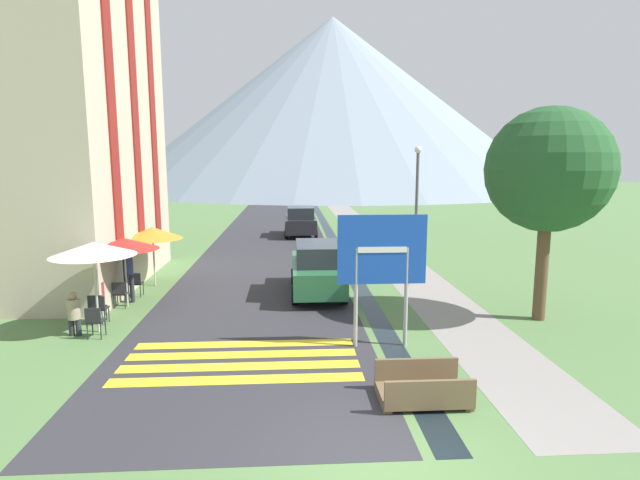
{
  "coord_description": "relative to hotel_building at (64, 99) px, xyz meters",
  "views": [
    {
      "loc": [
        -1.33,
        -7.0,
        4.61
      ],
      "look_at": [
        -0.31,
        10.0,
        1.9
      ],
      "focal_mm": 28.0,
      "sensor_mm": 36.0,
      "label": 1
    }
  ],
  "objects": [
    {
      "name": "ground_plane",
      "position": [
        9.39,
        8.0,
        -6.81
      ],
      "size": [
        160.0,
        160.0,
        0.0
      ],
      "primitive_type": "plane",
      "color": "#517542"
    },
    {
      "name": "road",
      "position": [
        6.89,
        18.0,
        -6.8
      ],
      "size": [
        6.4,
        60.0,
        0.01
      ],
      "color": "#2D2D33",
      "rests_on": "ground_plane"
    },
    {
      "name": "footpath",
      "position": [
        12.99,
        18.0,
        -6.8
      ],
      "size": [
        2.2,
        60.0,
        0.01
      ],
      "color": "gray",
      "rests_on": "ground_plane"
    },
    {
      "name": "drainage_channel",
      "position": [
        10.59,
        18.0,
        -6.8
      ],
      "size": [
        0.6,
        60.0,
        0.0
      ],
      "color": "black",
      "rests_on": "ground_plane"
    },
    {
      "name": "crosswalk_marking",
      "position": [
        6.89,
        -7.87,
        -6.8
      ],
      "size": [
        5.44,
        2.54,
        0.01
      ],
      "color": "yellow",
      "rests_on": "ground_plane"
    },
    {
      "name": "mountain_distant",
      "position": [
        15.44,
        68.02,
        7.32
      ],
      "size": [
        72.39,
        72.39,
        28.25
      ],
      "color": "gray",
      "rests_on": "ground_plane"
    },
    {
      "name": "hotel_building",
      "position": [
        0.0,
        0.0,
        0.0
      ],
      "size": [
        5.37,
        9.3,
        12.71
      ],
      "color": "#BCAD93",
      "rests_on": "ground_plane"
    },
    {
      "name": "road_sign",
      "position": [
        10.3,
        -7.13,
        -4.59
      ],
      "size": [
        2.19,
        0.11,
        3.32
      ],
      "color": "#9E9EA3",
      "rests_on": "ground_plane"
    },
    {
      "name": "footbridge",
      "position": [
        10.59,
        -10.06,
        -6.58
      ],
      "size": [
        1.7,
        1.1,
        0.65
      ],
      "color": "brown",
      "rests_on": "ground_plane"
    },
    {
      "name": "parked_car_near",
      "position": [
        8.99,
        -2.07,
        -5.9
      ],
      "size": [
        1.82,
        4.34,
        1.82
      ],
      "color": "#28663D",
      "rests_on": "ground_plane"
    },
    {
      "name": "parked_car_far",
      "position": [
        8.71,
        11.58,
        -5.9
      ],
      "size": [
        1.96,
        3.84,
        1.82
      ],
      "color": "black",
      "rests_on": "ground_plane"
    },
    {
      "name": "cafe_chair_nearest",
      "position": [
        2.94,
        -6.16,
        -6.29
      ],
      "size": [
        0.4,
        0.4,
        0.85
      ],
      "rotation": [
        0.0,
        0.0,
        -0.48
      ],
      "color": "#232328",
      "rests_on": "ground_plane"
    },
    {
      "name": "cafe_chair_middle",
      "position": [
        2.68,
        -3.4,
        -6.29
      ],
      "size": [
        0.4,
        0.4,
        0.85
      ],
      "rotation": [
        0.0,
        0.0,
        -0.44
      ],
      "color": "#232328",
      "rests_on": "ground_plane"
    },
    {
      "name": "cafe_chair_near_left",
      "position": [
        2.63,
        -5.01,
        -6.29
      ],
      "size": [
        0.4,
        0.4,
        0.85
      ],
      "rotation": [
        0.0,
        0.0,
        0.38
      ],
      "color": "#232328",
      "rests_on": "ground_plane"
    },
    {
      "name": "cafe_chair_near_right",
      "position": [
        2.52,
        -4.91,
        -6.29
      ],
      "size": [
        0.4,
        0.4,
        0.85
      ],
      "rotation": [
        0.0,
        0.0,
        -0.13
      ],
      "color": "#232328",
      "rests_on": "ground_plane"
    },
    {
      "name": "cafe_chair_far_right",
      "position": [
        2.78,
        -2.09,
        -6.29
      ],
      "size": [
        0.4,
        0.4,
        0.85
      ],
      "rotation": [
        0.0,
        0.0,
        -0.43
      ],
      "color": "#232328",
      "rests_on": "ground_plane"
    },
    {
      "name": "cafe_umbrella_front_white",
      "position": [
        2.83,
        -5.64,
        -4.52
      ],
      "size": [
        2.21,
        2.21,
        2.48
      ],
      "color": "#B7B2A8",
      "rests_on": "ground_plane"
    },
    {
      "name": "cafe_umbrella_middle_red",
      "position": [
        2.83,
        -3.19,
        -4.78
      ],
      "size": [
        2.14,
        2.14,
        2.22
      ],
      "color": "#B7B2A8",
      "rests_on": "ground_plane"
    },
    {
      "name": "cafe_umbrella_rear_orange",
      "position": [
        3.0,
        -0.53,
        -4.82
      ],
      "size": [
        2.17,
        2.17,
        2.2
      ],
      "color": "#B7B2A8",
      "rests_on": "ground_plane"
    },
    {
      "name": "person_seated_near",
      "position": [
        2.32,
        -5.9,
        -6.14
      ],
      "size": [
        0.32,
        0.32,
        1.21
      ],
      "color": "#282833",
      "rests_on": "ground_plane"
    },
    {
      "name": "person_seated_far",
      "position": [
        2.31,
        -4.12,
        -6.12
      ],
      "size": [
        0.32,
        0.32,
        1.23
      ],
      "color": "#282833",
      "rests_on": "ground_plane"
    },
    {
      "name": "person_standing_terrace",
      "position": [
        2.77,
        -2.75,
        -5.81
      ],
      "size": [
        0.32,
        0.32,
        1.72
      ],
      "color": "#282833",
      "rests_on": "ground_plane"
    },
    {
      "name": "streetlamp",
      "position": [
        13.05,
        0.36,
        -3.74
      ],
      "size": [
        0.28,
        0.28,
        5.17
      ],
      "color": "#515156",
      "rests_on": "ground_plane"
    },
    {
      "name": "tree_by_path",
      "position": [
        15.33,
        -5.29,
        -2.47
      ],
      "size": [
        3.52,
        3.52,
        6.12
      ],
      "color": "brown",
      "rests_on": "ground_plane"
    }
  ]
}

